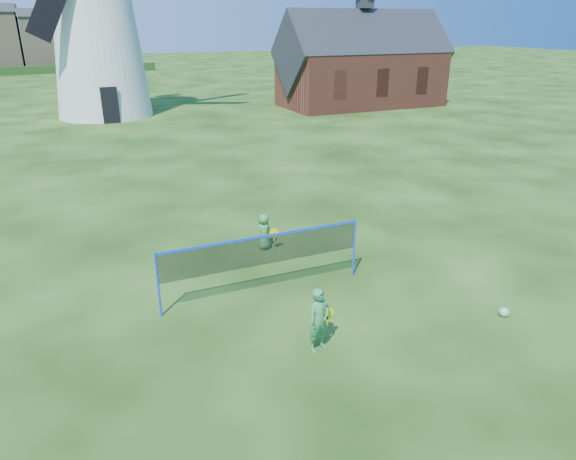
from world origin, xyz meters
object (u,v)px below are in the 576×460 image
Objects in this scene: chapel at (362,66)px; player_boy at (264,232)px; badminton_net at (263,251)px; windmill at (94,14)px; player_girl at (319,320)px; play_ball at (504,312)px.

chapel reaches higher than player_boy.
windmill is at bearing 91.34° from badminton_net.
badminton_net is 3.70× the size of player_girl.
player_girl is at bearing -88.45° from windmill.
chapel is 9.35× the size of player_girl.
player_girl is 4.47m from play_ball.
badminton_net is at bearing -125.44° from chapel.
chapel reaches higher than play_ball.
player_girl is (0.84, -31.27, -5.98)m from windmill.
windmill is 31.85m from player_girl.
player_boy is at bearing 66.13° from player_girl.
windmill reaches higher than badminton_net.
player_boy is (-17.28, -23.16, -2.51)m from chapel.
windmill reaches higher than chapel.
play_ball is (5.24, -31.84, -6.56)m from windmill.
player_girl is (-18.13, -28.31, -2.36)m from chapel.
player_boy is (1.69, -26.11, -6.14)m from windmill.
badminton_net reaches higher than player_boy.
player_girl reaches higher than player_boy.
badminton_net is 4.77× the size of player_boy.
badminton_net is (-18.31, -25.72, -1.90)m from chapel.
chapel reaches higher than badminton_net.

